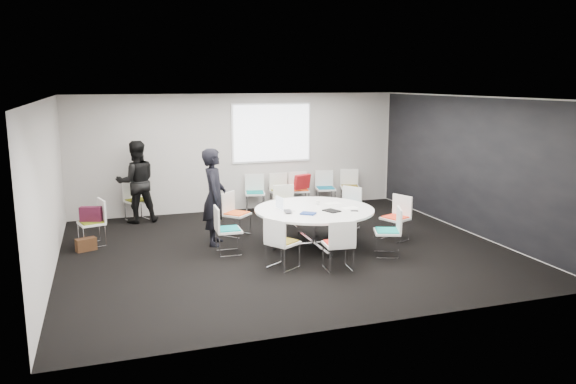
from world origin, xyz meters
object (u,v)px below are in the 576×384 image
object	(u,v)px
chair_back_e	(350,194)
chair_spare_left	(93,231)
chair_ring_b	(347,216)
person_back	(136,182)
chair_back_d	(325,195)
maroon_bag	(91,214)
conference_table	(314,218)
brown_bag	(86,244)
chair_ring_h	(387,241)
chair_ring_c	(286,214)
chair_back_a	(255,200)
chair_ring_g	(338,254)
chair_person_back	(137,208)
chair_ring_a	(395,227)
person_main	(214,197)
chair_back_c	(299,197)
cup	(318,202)
chair_ring_d	(236,222)
laptop	(290,212)
chair_ring_e	(228,239)
chair_ring_f	(282,252)
chair_back_b	(281,199)

from	to	relation	value
chair_back_e	chair_spare_left	size ratio (longest dim) A/B	1.00
chair_ring_b	person_back	size ratio (longest dim) A/B	0.48
chair_back_d	maroon_bag	world-z (taller)	chair_back_d
conference_table	brown_bag	size ratio (longest dim) A/B	6.24
chair_ring_h	conference_table	bearing A→B (deg)	67.18
chair_ring_c	chair_back_a	xyz separation A→B (m)	(-0.25, 1.60, 0.00)
chair_ring_g	chair_back_a	bearing A→B (deg)	97.62
chair_spare_left	chair_person_back	size ratio (longest dim) A/B	1.00
chair_ring_a	person_main	size ratio (longest dim) A/B	0.47
chair_back_a	chair_back_c	distance (m)	1.12
chair_back_a	person_main	size ratio (longest dim) A/B	0.47
maroon_bag	person_main	bearing A→B (deg)	-15.44
cup	chair_ring_h	bearing A→B (deg)	-56.44
chair_ring_c	chair_ring_d	world-z (taller)	same
chair_ring_c	maroon_bag	bearing A→B (deg)	6.43
conference_table	chair_ring_g	size ratio (longest dim) A/B	2.55
chair_back_e	person_main	world-z (taller)	person_main
chair_back_d	chair_back_e	world-z (taller)	same
chair_spare_left	laptop	bearing A→B (deg)	-128.73
chair_back_a	chair_ring_a	bearing A→B (deg)	133.02
chair_ring_c	chair_ring_e	world-z (taller)	same
chair_person_back	person_back	world-z (taller)	person_back
conference_table	chair_back_a	distance (m)	3.18
chair_back_d	chair_person_back	xyz separation A→B (m)	(-4.58, -0.02, 0.00)
cup	person_main	bearing A→B (deg)	167.56
chair_ring_a	chair_ring_f	xyz separation A→B (m)	(-2.63, -0.91, 0.00)
chair_back_d	laptop	size ratio (longest dim) A/B	2.83
chair_person_back	chair_back_e	bearing A→B (deg)	155.75
maroon_bag	brown_bag	world-z (taller)	maroon_bag
chair_ring_f	conference_table	bearing A→B (deg)	104.47
chair_ring_a	chair_back_b	distance (m)	3.52
chair_ring_h	chair_back_c	distance (m)	4.14
chair_back_c	maroon_bag	xyz separation A→B (m)	(-4.82, -1.81, 0.34)
chair_ring_f	chair_ring_h	xyz separation A→B (m)	(2.01, 0.06, 0.00)
chair_back_a	chair_back_e	bearing A→B (deg)	-167.99
conference_table	chair_back_b	distance (m)	3.16
chair_back_a	chair_back_e	world-z (taller)	same
chair_back_e	chair_ring_g	bearing A→B (deg)	82.14
laptop	brown_bag	xyz separation A→B (m)	(-3.60, 1.17, -0.62)
chair_back_a	person_main	world-z (taller)	person_main
person_main	maroon_bag	distance (m)	2.35
maroon_bag	chair_back_b	bearing A→B (deg)	22.32
chair_ring_c	chair_person_back	size ratio (longest dim) A/B	1.00
chair_back_d	chair_spare_left	bearing A→B (deg)	28.89
person_main	laptop	bearing A→B (deg)	-110.01
chair_back_a	chair_person_back	distance (m)	2.75
conference_table	chair_back_e	world-z (taller)	chair_back_e
chair_back_b	chair_spare_left	bearing A→B (deg)	19.76
chair_ring_d	chair_back_e	world-z (taller)	same
chair_back_b	chair_back_d	distance (m)	1.18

